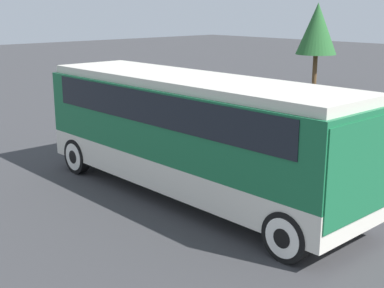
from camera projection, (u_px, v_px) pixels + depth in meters
name	position (u px, v px, depth m)	size (l,w,h in m)	color
ground_plane	(192.00, 196.00, 14.29)	(120.00, 120.00, 0.00)	#38383A
tour_bus	(195.00, 127.00, 13.74)	(9.78, 2.66, 3.20)	silver
parked_car_near	(238.00, 107.00, 22.91)	(4.10, 1.93, 1.46)	#2D5638
tree_left	(317.00, 29.00, 32.60)	(2.48, 2.48, 5.16)	brown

